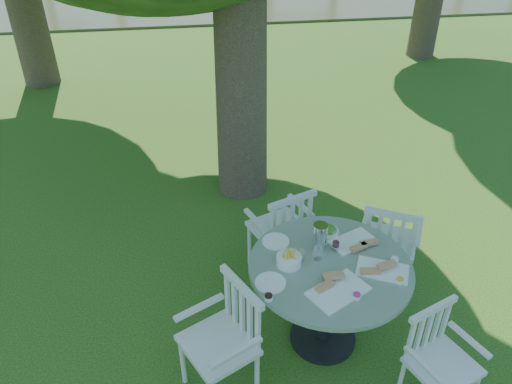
% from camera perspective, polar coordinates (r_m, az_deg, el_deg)
% --- Properties ---
extents(ground, '(140.00, 140.00, 0.00)m').
position_cam_1_polar(ground, '(5.05, 0.33, -9.31)').
color(ground, '#1B3D0C').
rests_on(ground, ground).
extents(table, '(1.27, 1.27, 0.85)m').
position_cam_1_polar(table, '(4.04, 8.29, -10.20)').
color(table, black).
rests_on(table, ground).
extents(chair_ne, '(0.64, 0.63, 0.96)m').
position_cam_1_polar(chair_ne, '(4.70, 14.92, -5.47)').
color(chair_ne, silver).
rests_on(chair_ne, ground).
extents(chair_nw, '(0.63, 0.61, 0.98)m').
position_cam_1_polar(chair_nw, '(4.70, 3.26, -4.03)').
color(chair_nw, silver).
rests_on(chair_nw, ground).
extents(chair_sw, '(0.64, 0.66, 0.99)m').
position_cam_1_polar(chair_sw, '(3.77, -3.10, -15.70)').
color(chair_sw, silver).
rests_on(chair_sw, ground).
extents(chair_se, '(0.56, 0.54, 0.87)m').
position_cam_1_polar(chair_se, '(3.96, 19.83, -16.81)').
color(chair_se, silver).
rests_on(chair_se, ground).
extents(tableware, '(1.20, 0.95, 0.24)m').
position_cam_1_polar(tableware, '(3.93, 7.60, -7.05)').
color(tableware, white).
rests_on(tableware, table).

